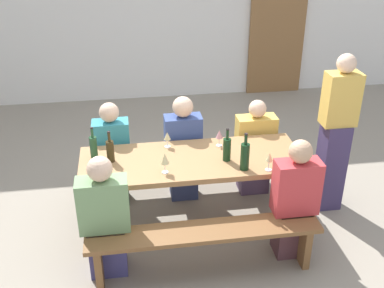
{
  "coord_description": "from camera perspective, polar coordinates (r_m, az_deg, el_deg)",
  "views": [
    {
      "loc": [
        -0.58,
        -3.78,
        2.88
      ],
      "look_at": [
        0.0,
        0.0,
        0.9
      ],
      "focal_mm": 44.14,
      "sensor_mm": 36.0,
      "label": 1
    }
  ],
  "objects": [
    {
      "name": "ground_plane",
      "position": [
        4.78,
        0.0,
        -9.62
      ],
      "size": [
        24.0,
        24.0,
        0.0
      ],
      "primitive_type": "plane",
      "color": "gray"
    },
    {
      "name": "wooden_door",
      "position": [
        7.85,
        10.27,
        13.48
      ],
      "size": [
        0.9,
        0.06,
        2.1
      ],
      "primitive_type": "cube",
      "color": "olive",
      "rests_on": "ground"
    },
    {
      "name": "tasting_table",
      "position": [
        4.41,
        0.0,
        -2.66
      ],
      "size": [
        2.07,
        0.77,
        0.75
      ],
      "color": "#9E7247",
      "rests_on": "ground"
    },
    {
      "name": "bench_near",
      "position": [
        4.03,
        1.5,
        -11.38
      ],
      "size": [
        1.97,
        0.3,
        0.45
      ],
      "color": "brown",
      "rests_on": "ground"
    },
    {
      "name": "bench_far",
      "position": [
        5.16,
        -1.15,
        -1.92
      ],
      "size": [
        1.97,
        0.3,
        0.45
      ],
      "color": "brown",
      "rests_on": "ground"
    },
    {
      "name": "wine_bottle_0",
      "position": [
        4.38,
        -11.8,
        -0.46
      ],
      "size": [
        0.07,
        0.07,
        0.33
      ],
      "color": "#234C2D",
      "rests_on": "tasting_table"
    },
    {
      "name": "wine_bottle_1",
      "position": [
        4.3,
        4.24,
        -0.58
      ],
      "size": [
        0.07,
        0.07,
        0.32
      ],
      "color": "#143319",
      "rests_on": "tasting_table"
    },
    {
      "name": "wine_bottle_2",
      "position": [
        4.16,
        6.41,
        -1.44
      ],
      "size": [
        0.08,
        0.08,
        0.35
      ],
      "color": "#143319",
      "rests_on": "tasting_table"
    },
    {
      "name": "wine_bottle_3",
      "position": [
        4.34,
        -9.85,
        -0.78
      ],
      "size": [
        0.07,
        0.07,
        0.3
      ],
      "color": "#332814",
      "rests_on": "tasting_table"
    },
    {
      "name": "wine_glass_0",
      "position": [
        4.55,
        3.32,
        1.13
      ],
      "size": [
        0.07,
        0.07,
        0.17
      ],
      "color": "silver",
      "rests_on": "tasting_table"
    },
    {
      "name": "wine_glass_1",
      "position": [
        4.18,
        9.33,
        -1.66
      ],
      "size": [
        0.06,
        0.06,
        0.17
      ],
      "color": "silver",
      "rests_on": "tasting_table"
    },
    {
      "name": "wine_glass_2",
      "position": [
        4.53,
        -3.01,
        0.9
      ],
      "size": [
        0.07,
        0.07,
        0.16
      ],
      "color": "silver",
      "rests_on": "tasting_table"
    },
    {
      "name": "wine_glass_3",
      "position": [
        4.44,
        12.48,
        -0.25
      ],
      "size": [
        0.07,
        0.07,
        0.17
      ],
      "color": "silver",
      "rests_on": "tasting_table"
    },
    {
      "name": "wine_glass_4",
      "position": [
        4.09,
        -3.31,
        -1.82
      ],
      "size": [
        0.08,
        0.08,
        0.19
      ],
      "color": "silver",
      "rests_on": "tasting_table"
    },
    {
      "name": "seated_guest_near_0",
      "position": [
        4.01,
        -10.48,
        -9.03
      ],
      "size": [
        0.42,
        0.24,
        1.12
      ],
      "rotation": [
        0.0,
        0.0,
        1.57
      ],
      "color": "#3F3B72",
      "rests_on": "ground"
    },
    {
      "name": "seated_guest_near_1",
      "position": [
        4.23,
        12.29,
        -6.86
      ],
      "size": [
        0.39,
        0.24,
        1.14
      ],
      "rotation": [
        0.0,
        0.0,
        1.57
      ],
      "color": "#553137",
      "rests_on": "ground"
    },
    {
      "name": "seated_guest_far_0",
      "position": [
        4.91,
        -9.53,
        -1.52
      ],
      "size": [
        0.36,
        0.24,
        1.13
      ],
      "rotation": [
        0.0,
        0.0,
        -1.57
      ],
      "color": "#304C3C",
      "rests_on": "ground"
    },
    {
      "name": "seated_guest_far_1",
      "position": [
        4.93,
        -1.06,
        -0.8
      ],
      "size": [
        0.38,
        0.24,
        1.15
      ],
      "rotation": [
        0.0,
        0.0,
        -1.57
      ],
      "color": "navy",
      "rests_on": "ground"
    },
    {
      "name": "seated_guest_far_2",
      "position": [
        5.1,
        7.59,
        -0.71
      ],
      "size": [
        0.42,
        0.24,
        1.07
      ],
      "rotation": [
        0.0,
        0.0,
        -1.57
      ],
      "color": "#523D5B",
      "rests_on": "ground"
    },
    {
      "name": "standing_host",
      "position": [
        4.86,
        16.9,
        0.82
      ],
      "size": [
        0.32,
        0.24,
        1.64
      ],
      "rotation": [
        0.0,
        0.0,
        3.14
      ],
      "color": "#3D325C",
      "rests_on": "ground"
    }
  ]
}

